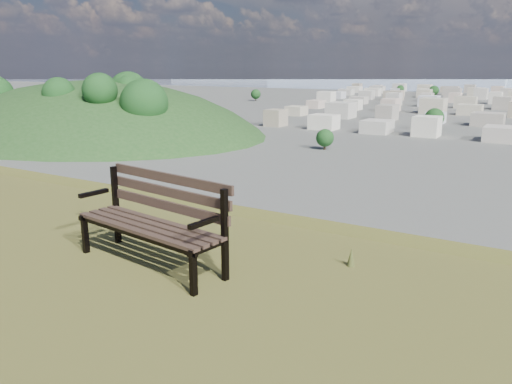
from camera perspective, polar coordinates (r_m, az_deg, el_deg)
The scene contains 3 objects.
park_bench at distance 4.88m, azimuth -11.42°, elevation -2.60°, with size 1.71×0.75×0.86m.
green_wooded_hill at distance 214.14m, azimuth -17.73°, elevation 6.41°, with size 166.58×133.26×83.29m.
city_trees at distance 322.32m, azimuth 25.70°, elevation 8.95°, with size 406.52×387.20×9.98m.
Camera 1 is at (3.92, -1.13, 26.88)m, focal length 35.00 mm.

